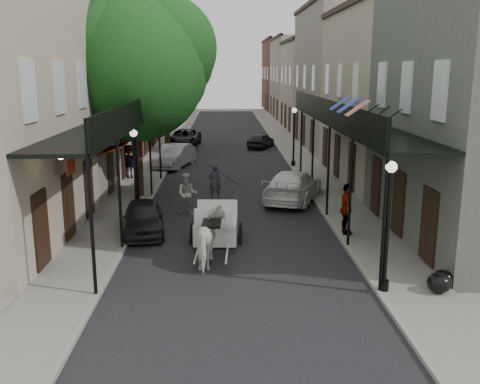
{
  "coord_description": "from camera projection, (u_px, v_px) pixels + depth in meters",
  "views": [
    {
      "loc": [
        -0.41,
        -16.0,
        6.25
      ],
      "look_at": [
        0.22,
        4.08,
        1.6
      ],
      "focal_mm": 40.0,
      "sensor_mm": 36.0,
      "label": 1
    }
  ],
  "objects": [
    {
      "name": "car_left_far",
      "position": [
        185.0,
        138.0,
        43.84
      ],
      "size": [
        2.6,
        5.18,
        1.41
      ],
      "primitive_type": "imported",
      "rotation": [
        0.0,
        0.0,
        -0.05
      ],
      "color": "black",
      "rests_on": "ground"
    },
    {
      "name": "pedestrian_walking",
      "position": [
        187.0,
        194.0,
        23.23
      ],
      "size": [
        0.91,
        0.72,
        1.85
      ],
      "primitive_type": "imported",
      "rotation": [
        0.0,
        0.0,
        -0.02
      ],
      "color": "#ACAAA2",
      "rests_on": "ground"
    },
    {
      "name": "pedestrian_sidewalk_right",
      "position": [
        346.0,
        209.0,
        20.08
      ],
      "size": [
        0.55,
        1.17,
        1.95
      ],
      "primitive_type": "imported",
      "rotation": [
        0.0,
        0.0,
        1.5
      ],
      "color": "gray",
      "rests_on": "sidewalk_right"
    },
    {
      "name": "gallery_right",
      "position": [
        344.0,
        121.0,
        23.03
      ],
      "size": [
        2.2,
        18.05,
        4.88
      ],
      "color": "black",
      "rests_on": "sidewalk_right"
    },
    {
      "name": "car_left_near",
      "position": [
        144.0,
        217.0,
        20.64
      ],
      "size": [
        2.03,
        3.93,
        1.28
      ],
      "primitive_type": "imported",
      "rotation": [
        0.0,
        0.0,
        0.14
      ],
      "color": "black",
      "rests_on": "ground"
    },
    {
      "name": "lamppost_right_far",
      "position": [
        294.0,
        136.0,
        34.19
      ],
      "size": [
        0.32,
        0.32,
        3.71
      ],
      "color": "black",
      "rests_on": "sidewalk_right"
    },
    {
      "name": "lamppost_right_near",
      "position": [
        388.0,
        225.0,
        14.71
      ],
      "size": [
        0.32,
        0.32,
        3.71
      ],
      "color": "black",
      "rests_on": "sidewalk_right"
    },
    {
      "name": "trash_bags",
      "position": [
        441.0,
        281.0,
        15.11
      ],
      "size": [
        0.93,
        1.08,
        0.57
      ],
      "color": "black",
      "rests_on": "sidewalk_right"
    },
    {
      "name": "lamppost_left",
      "position": [
        135.0,
        172.0,
        22.26
      ],
      "size": [
        0.32,
        0.32,
        3.71
      ],
      "color": "black",
      "rests_on": "sidewalk_left"
    },
    {
      "name": "pedestrian_sidewalk_left",
      "position": [
        129.0,
        161.0,
        30.49
      ],
      "size": [
        1.28,
        0.79,
        1.91
      ],
      "primitive_type": "imported",
      "rotation": [
        0.0,
        0.0,
        3.08
      ],
      "color": "gray",
      "rests_on": "sidewalk_left"
    },
    {
      "name": "sidewalk_left",
      "position": [
        156.0,
        162.0,
        36.31
      ],
      "size": [
        2.2,
        90.0,
        0.12
      ],
      "primitive_type": "cube",
      "color": "gray",
      "rests_on": "ground"
    },
    {
      "name": "car_right_near",
      "position": [
        293.0,
        186.0,
        25.68
      ],
      "size": [
        3.72,
        5.52,
        1.49
      ],
      "primitive_type": "imported",
      "rotation": [
        0.0,
        0.0,
        2.79
      ],
      "color": "white",
      "rests_on": "ground"
    },
    {
      "name": "gallery_left",
      "position": [
        121.0,
        121.0,
        22.74
      ],
      "size": [
        2.2,
        18.05,
        4.88
      ],
      "color": "black",
      "rests_on": "sidewalk_left"
    },
    {
      "name": "building_row_right",
      "position": [
        329.0,
        81.0,
        45.29
      ],
      "size": [
        5.0,
        80.0,
        10.5
      ],
      "primitive_type": "cube",
      "color": "gray",
      "rests_on": "ground"
    },
    {
      "name": "tree_near",
      "position": [
        143.0,
        63.0,
        25.32
      ],
      "size": [
        7.31,
        6.8,
        9.63
      ],
      "color": "#382619",
      "rests_on": "sidewalk_left"
    },
    {
      "name": "ground",
      "position": [
        237.0,
        270.0,
        17.0
      ],
      "size": [
        140.0,
        140.0,
        0.0
      ],
      "primitive_type": "plane",
      "color": "gray",
      "rests_on": "ground"
    },
    {
      "name": "building_row_left",
      "position": [
        125.0,
        81.0,
        44.77
      ],
      "size": [
        5.0,
        80.0,
        10.5
      ],
      "primitive_type": "cube",
      "color": "#A19781",
      "rests_on": "ground"
    },
    {
      "name": "sidewalk_right",
      "position": [
        302.0,
        161.0,
        36.61
      ],
      "size": [
        2.2,
        90.0,
        0.12
      ],
      "primitive_type": "cube",
      "color": "gray",
      "rests_on": "ground"
    },
    {
      "name": "car_left_mid",
      "position": [
        174.0,
        156.0,
        34.59
      ],
      "size": [
        2.65,
        4.72,
        1.47
      ],
      "primitive_type": "imported",
      "rotation": [
        0.0,
        0.0,
        -0.26
      ],
      "color": "#9B9BA0",
      "rests_on": "ground"
    },
    {
      "name": "road",
      "position": [
        230.0,
        162.0,
        36.47
      ],
      "size": [
        8.0,
        90.0,
        0.01
      ],
      "primitive_type": "cube",
      "color": "black",
      "rests_on": "ground"
    },
    {
      "name": "horse",
      "position": [
        212.0,
        238.0,
        17.28
      ],
      "size": [
        1.07,
        2.18,
        1.8
      ],
      "primitive_type": "imported",
      "rotation": [
        0.0,
        0.0,
        3.1
      ],
      "color": "silver",
      "rests_on": "ground"
    },
    {
      "name": "car_right_far",
      "position": [
        261.0,
        140.0,
        42.96
      ],
      "size": [
        2.67,
        3.86,
        1.22
      ],
      "primitive_type": "imported",
      "rotation": [
        0.0,
        0.0,
        2.76
      ],
      "color": "black",
      "rests_on": "ground"
    },
    {
      "name": "carriage",
      "position": [
        217.0,
        208.0,
        19.96
      ],
      "size": [
        1.95,
        2.73,
        3.02
      ],
      "rotation": [
        0.0,
        0.0,
        -0.05
      ],
      "color": "black",
      "rests_on": "ground"
    },
    {
      "name": "tree_far",
      "position": [
        171.0,
        74.0,
        39.1
      ],
      "size": [
        6.45,
        6.0,
        8.61
      ],
      "color": "#382619",
      "rests_on": "sidewalk_left"
    }
  ]
}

